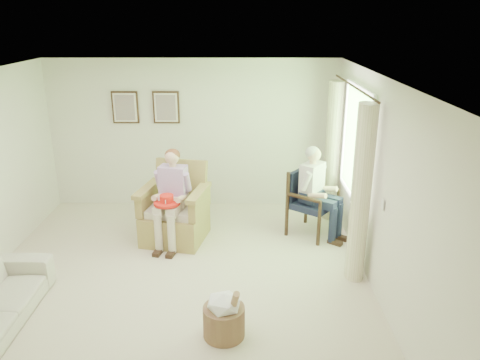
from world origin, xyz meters
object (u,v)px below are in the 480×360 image
at_px(wood_armchair, 312,199).
at_px(person_wicker, 172,191).
at_px(person_dark, 315,186).
at_px(red_hat, 167,201).
at_px(hatbox, 224,315).
at_px(wicker_armchair, 175,216).

distance_m(wood_armchair, person_wicker, 2.18).
distance_m(person_dark, red_hat, 2.22).
relative_size(person_dark, red_hat, 3.67).
bearing_deg(person_wicker, hatbox, -57.17).
bearing_deg(wood_armchair, person_dark, -142.82).
bearing_deg(wood_armchair, wicker_armchair, 134.43).
relative_size(person_dark, hatbox, 2.10).
relative_size(wood_armchair, red_hat, 2.67).
bearing_deg(person_wicker, person_dark, 18.77).
xyz_separation_m(wood_armchair, hatbox, (-1.29, -2.61, -0.30)).
bearing_deg(person_wicker, wood_armchair, 23.17).
relative_size(wicker_armchair, person_dark, 0.85).
relative_size(person_wicker, red_hat, 3.75).
xyz_separation_m(red_hat, hatbox, (0.89, -1.99, -0.50)).
xyz_separation_m(person_dark, hatbox, (-1.29, -2.44, -0.56)).
relative_size(wood_armchair, person_dark, 0.73).
xyz_separation_m(wicker_armchair, person_dark, (2.12, 0.10, 0.45)).
relative_size(wicker_armchair, wood_armchair, 1.16).
bearing_deg(person_dark, red_hat, 138.90).
height_order(wood_armchair, hatbox, wood_armchair).
height_order(person_dark, red_hat, person_dark).
distance_m(red_hat, hatbox, 2.23).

